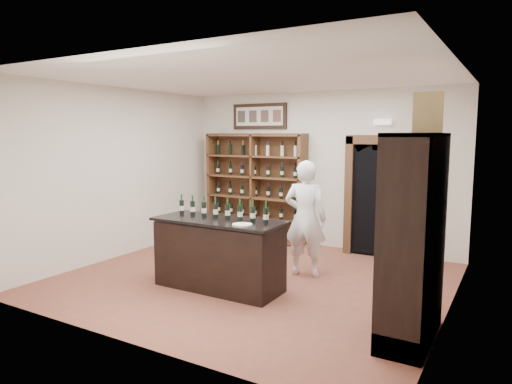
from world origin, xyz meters
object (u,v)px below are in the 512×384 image
(counter_bottle_0, at_px, (182,207))
(shopkeeper, at_px, (305,218))
(tasting_counter, at_px, (219,254))
(side_cabinet, at_px, (415,271))
(wine_crate, at_px, (428,113))
(wine_shelf, at_px, (256,187))

(counter_bottle_0, bearing_deg, shopkeeper, 36.09)
(counter_bottle_0, distance_m, shopkeeper, 1.89)
(tasting_counter, distance_m, counter_bottle_0, 0.95)
(side_cabinet, xyz_separation_m, wine_crate, (-0.00, 0.33, 1.66))
(counter_bottle_0, relative_size, shopkeeper, 0.17)
(tasting_counter, height_order, counter_bottle_0, counter_bottle_0)
(counter_bottle_0, relative_size, side_cabinet, 0.14)
(wine_shelf, distance_m, side_cabinet, 5.02)
(shopkeeper, bearing_deg, tasting_counter, 45.94)
(tasting_counter, xyz_separation_m, side_cabinet, (2.72, -0.30, 0.26))
(tasting_counter, bearing_deg, wine_shelf, 110.56)
(wine_shelf, distance_m, counter_bottle_0, 2.89)
(side_cabinet, height_order, wine_crate, wine_crate)
(wine_shelf, xyz_separation_m, side_cabinet, (3.82, -3.23, -0.35))
(counter_bottle_0, xyz_separation_m, side_cabinet, (3.44, -0.37, -0.35))
(shopkeeper, bearing_deg, side_cabinet, 132.49)
(side_cabinet, relative_size, shopkeeper, 1.23)
(tasting_counter, bearing_deg, shopkeeper, 55.87)
(tasting_counter, bearing_deg, wine_crate, 0.61)
(counter_bottle_0, xyz_separation_m, shopkeeper, (1.52, 1.11, -0.21))
(wine_shelf, distance_m, tasting_counter, 3.19)
(shopkeeper, distance_m, wine_crate, 2.71)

